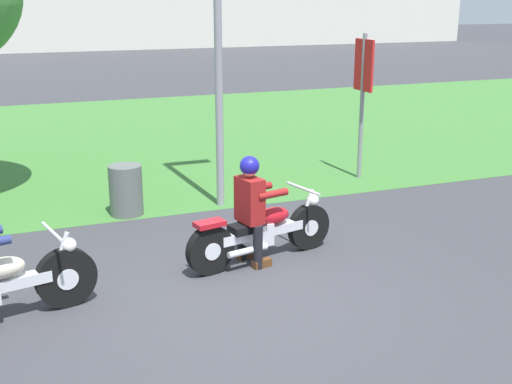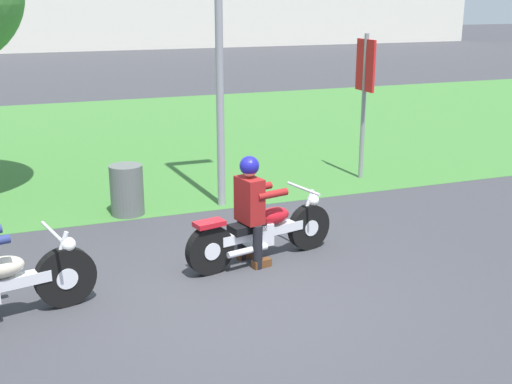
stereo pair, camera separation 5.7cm
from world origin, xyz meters
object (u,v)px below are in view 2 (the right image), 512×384
(sign_banner, at_px, (365,84))
(motorcycle_lead, at_px, (262,232))
(trash_can, at_px, (127,190))
(rider_lead, at_px, (251,202))

(sign_banner, bearing_deg, motorcycle_lead, -135.80)
(motorcycle_lead, distance_m, trash_can, 2.74)
(trash_can, bearing_deg, motorcycle_lead, -62.57)
(motorcycle_lead, height_order, rider_lead, rider_lead)
(trash_can, relative_size, sign_banner, 0.30)
(rider_lead, height_order, sign_banner, sign_banner)
(rider_lead, relative_size, sign_banner, 0.53)
(motorcycle_lead, bearing_deg, trash_can, 104.83)
(motorcycle_lead, distance_m, rider_lead, 0.46)
(trash_can, height_order, sign_banner, sign_banner)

